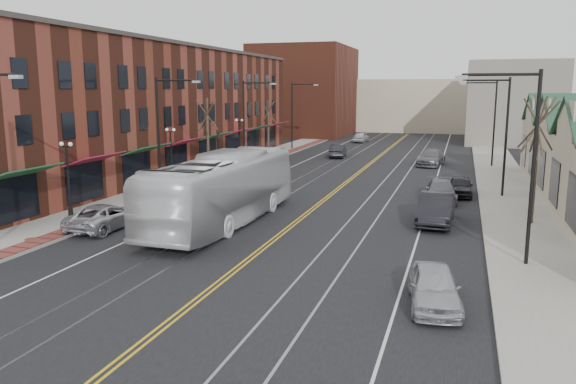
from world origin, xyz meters
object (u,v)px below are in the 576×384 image
Objects in this scene: transit_bus at (223,189)px; parked_suv at (106,216)px; parked_car_a at (434,287)px; parked_car_d at (460,186)px; parked_car_c at (441,191)px; parked_car_b at (436,209)px.

parked_suv is at bearing 29.16° from transit_bus.
parked_car_a is (11.75, -8.94, -1.24)m from transit_bus.
transit_bus reaches higher than parked_car_d.
parked_suv is at bearing -139.65° from parked_car_d.
parked_car_a is (17.32, -6.03, 0.02)m from parked_suv.
parked_suv is at bearing 153.27° from parked_car_a.
parked_suv is 23.74m from parked_car_d.
parked_car_a is 19.08m from parked_car_c.
parked_suv is 1.02× the size of parked_car_c.
transit_bus is 11.81m from parked_car_b.
transit_bus is 3.45× the size of parked_car_d.
parked_car_b is at bearing 84.85° from parked_car_a.
parked_car_c is at bearing 91.92° from parked_car_b.
parked_car_c reaches higher than parked_suv.
transit_bus is at bearing 135.20° from parked_car_a.
parked_car_b reaches higher than parked_car_d.
parked_car_a reaches higher than parked_car_d.
transit_bus reaches higher than parked_car_c.
transit_bus reaches higher than parked_car_b.
parked_car_c is 2.69m from parked_car_d.
parked_car_d is (1.23, 9.04, -0.16)m from parked_car_b.
transit_bus is 15.19m from parked_car_c.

